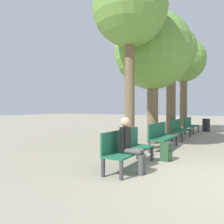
% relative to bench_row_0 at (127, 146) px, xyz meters
% --- Properties ---
extents(ground_plane, '(80.00, 80.00, 0.00)m').
position_rel_bench_row_0_xyz_m(ground_plane, '(1.98, -0.13, -0.50)').
color(ground_plane, gray).
extents(bench_row_0, '(0.51, 1.87, 0.89)m').
position_rel_bench_row_0_xyz_m(bench_row_0, '(0.00, 0.00, 0.00)').
color(bench_row_0, '#1E6042').
rests_on(bench_row_0, ground_plane).
extents(bench_row_1, '(0.51, 1.87, 0.89)m').
position_rel_bench_row_0_xyz_m(bench_row_1, '(0.00, 2.74, 0.00)').
color(bench_row_1, '#1E6042').
rests_on(bench_row_1, ground_plane).
extents(bench_row_2, '(0.51, 1.87, 0.89)m').
position_rel_bench_row_0_xyz_m(bench_row_2, '(0.00, 5.49, 0.00)').
color(bench_row_2, '#1E6042').
rests_on(bench_row_2, ground_plane).
extents(bench_row_3, '(0.51, 1.87, 0.89)m').
position_rel_bench_row_0_xyz_m(bench_row_3, '(0.00, 8.23, 0.00)').
color(bench_row_3, '#1E6042').
rests_on(bench_row_3, ground_plane).
extents(tree_row_0, '(2.37, 2.37, 5.74)m').
position_rel_bench_row_0_xyz_m(tree_row_0, '(-0.67, 1.61, 3.98)').
color(tree_row_0, brown).
rests_on(tree_row_0, ground_plane).
extents(tree_row_1, '(3.09, 3.09, 5.26)m').
position_rel_bench_row_0_xyz_m(tree_row_1, '(-0.67, 3.79, 3.17)').
color(tree_row_1, brown).
rests_on(tree_row_1, ground_plane).
extents(tree_row_2, '(2.57, 2.57, 5.66)m').
position_rel_bench_row_0_xyz_m(tree_row_2, '(-0.67, 6.61, 3.75)').
color(tree_row_2, brown).
rests_on(tree_row_2, ground_plane).
extents(tree_row_3, '(2.75, 2.75, 5.85)m').
position_rel_bench_row_0_xyz_m(tree_row_3, '(-0.67, 9.69, 3.88)').
color(tree_row_3, brown).
rests_on(tree_row_3, ground_plane).
extents(person_seated, '(0.57, 0.32, 1.21)m').
position_rel_bench_row_0_xyz_m(person_seated, '(0.24, -0.34, 0.14)').
color(person_seated, '#4C4C4C').
rests_on(person_seated, ground_plane).
extents(backpack, '(0.26, 0.31, 0.48)m').
position_rel_bench_row_0_xyz_m(backpack, '(0.63, 1.12, -0.27)').
color(backpack, '#284C2D').
rests_on(backpack, ground_plane).
extents(trash_bin, '(0.44, 0.44, 0.78)m').
position_rel_bench_row_0_xyz_m(trash_bin, '(0.68, 9.72, -0.12)').
color(trash_bin, '#232328').
rests_on(trash_bin, ground_plane).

